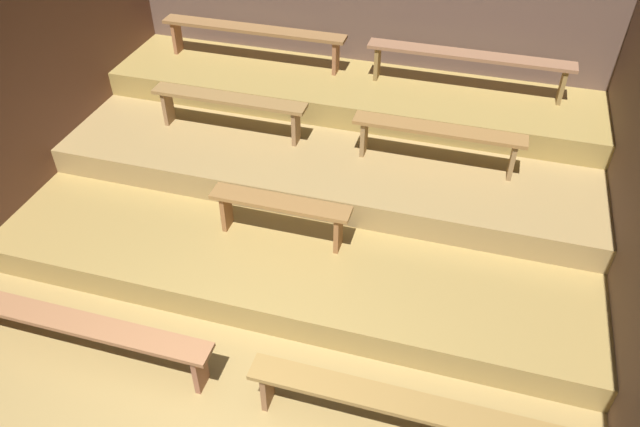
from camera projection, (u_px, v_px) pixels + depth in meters
The scene contains 13 objects.
ground at pixel (305, 244), 7.00m from camera, with size 7.05×6.23×0.08m, color olive.
wall_back at pixel (365, 37), 8.21m from camera, with size 7.05×0.06×2.53m, color brown.
wall_left at pixel (31, 103), 6.85m from camera, with size 0.06×6.23×2.53m, color brown.
platform_lower at pixel (322, 195), 7.37m from camera, with size 6.25×4.10×0.31m, color olive.
platform_middle at pixel (337, 142), 7.69m from camera, with size 6.25×2.69×0.31m, color #997C4A.
platform_upper at pixel (352, 93), 8.01m from camera, with size 6.25×1.30×0.31m, color olive.
bench_floor_left at pixel (79, 327), 5.50m from camera, with size 2.52×0.25×0.48m.
bench_floor_right at pixel (402, 407), 4.87m from camera, with size 2.52×0.25×0.48m.
bench_lower_center at pixel (281, 209), 6.33m from camera, with size 1.47×0.25×0.48m.
bench_middle_left at pixel (229, 104), 7.34m from camera, with size 1.90×0.25×0.48m.
bench_middle_right at pixel (438, 135), 6.81m from camera, with size 1.90×0.25×0.48m.
bench_upper_left at pixel (253, 33), 8.12m from camera, with size 2.49×0.25×0.48m.
bench_upper_right at pixel (469, 60), 7.51m from camera, with size 2.49×0.25×0.48m.
Camera 1 is at (1.60, -2.22, 4.68)m, focal length 34.80 mm.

